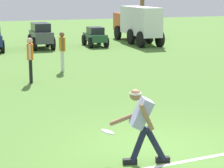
{
  "coord_description": "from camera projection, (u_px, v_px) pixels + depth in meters",
  "views": [
    {
      "loc": [
        -3.83,
        -7.36,
        3.11
      ],
      "look_at": [
        -0.16,
        2.34,
        0.9
      ],
      "focal_mm": 70.0,
      "sensor_mm": 36.0,
      "label": 1
    }
  ],
  "objects": [
    {
      "name": "parked_car_slot_d",
      "position": [
        95.0,
        36.0,
        25.07
      ],
      "size": [
        1.2,
        2.25,
        1.1
      ],
      "color": "#235133",
      "rests_on": "ground_plane"
    },
    {
      "name": "frisbee_in_flight",
      "position": [
        108.0,
        132.0,
        8.04
      ],
      "size": [
        0.27,
        0.27,
        0.1
      ],
      "color": "white"
    },
    {
      "name": "parked_car_slot_c",
      "position": [
        41.0,
        35.0,
        24.01
      ],
      "size": [
        1.23,
        2.38,
        1.4
      ],
      "color": "#474C51",
      "rests_on": "ground_plane"
    },
    {
      "name": "ground_plane",
      "position": [
        161.0,
        150.0,
        8.71
      ],
      "size": [
        80.0,
        80.0,
        0.0
      ],
      "primitive_type": "plane",
      "color": "#538135"
    },
    {
      "name": "frisbee_thrower",
      "position": [
        142.0,
        122.0,
        7.89
      ],
      "size": [
        1.07,
        0.61,
        1.41
      ],
      "color": "#191E38",
      "rests_on": "ground_plane"
    },
    {
      "name": "box_truck",
      "position": [
        137.0,
        23.0,
        26.55
      ],
      "size": [
        1.72,
        5.97,
        2.2
      ],
      "color": "#CC4C19",
      "rests_on": "ground_plane"
    },
    {
      "name": "teammate_deep",
      "position": [
        62.0,
        48.0,
        17.06
      ],
      "size": [
        0.23,
        0.5,
        1.56
      ],
      "color": "silver",
      "rests_on": "ground_plane"
    },
    {
      "name": "field_line_paint",
      "position": [
        178.0,
        163.0,
        8.07
      ],
      "size": [
        27.08,
        1.8,
        0.01
      ],
      "primitive_type": "cube",
      "rotation": [
        0.0,
        0.0,
        0.06
      ],
      "color": "white",
      "rests_on": "ground_plane"
    },
    {
      "name": "teammate_near_sideline",
      "position": [
        30.0,
        56.0,
        14.92
      ],
      "size": [
        0.27,
        0.5,
        1.56
      ],
      "color": "black",
      "rests_on": "ground_plane"
    }
  ]
}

